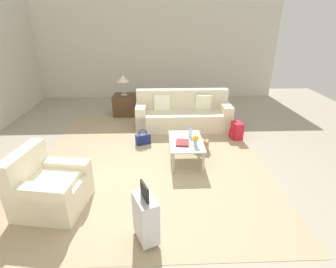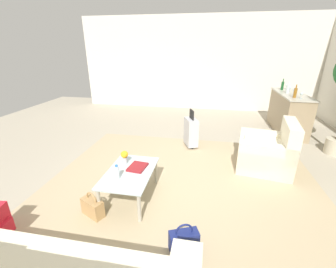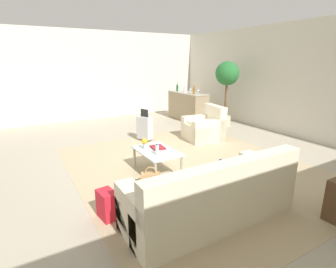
% 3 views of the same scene
% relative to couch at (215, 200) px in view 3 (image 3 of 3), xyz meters
% --- Properties ---
extents(ground_plane, '(12.00, 12.00, 0.00)m').
position_rel_couch_xyz_m(ground_plane, '(-2.20, 0.60, -0.32)').
color(ground_plane, '#A89E89').
extents(wall_back, '(10.24, 0.12, 3.10)m').
position_rel_couch_xyz_m(wall_back, '(-2.20, 4.66, 1.23)').
color(wall_back, beige).
rests_on(wall_back, ground).
extents(wall_left, '(0.12, 8.00, 3.10)m').
position_rel_couch_xyz_m(wall_left, '(-7.26, 0.60, 1.23)').
color(wall_left, beige).
rests_on(wall_left, ground).
extents(area_rug, '(5.20, 4.40, 0.01)m').
position_rel_couch_xyz_m(area_rug, '(-1.60, 0.80, -0.31)').
color(area_rug, tan).
rests_on(area_rug, ground).
extents(couch, '(0.88, 2.35, 0.93)m').
position_rel_couch_xyz_m(couch, '(0.00, 0.00, 0.00)').
color(couch, beige).
rests_on(couch, ground).
extents(armchair, '(1.01, 1.03, 0.92)m').
position_rel_couch_xyz_m(armchair, '(-3.08, 2.27, -0.01)').
color(armchair, beige).
rests_on(armchair, ground).
extents(coffee_table, '(0.99, 0.64, 0.44)m').
position_rel_couch_xyz_m(coffee_table, '(-1.80, 0.10, 0.07)').
color(coffee_table, silver).
rests_on(coffee_table, ground).
extents(water_bottle, '(0.06, 0.06, 0.20)m').
position_rel_couch_xyz_m(water_bottle, '(-1.60, 0.00, 0.22)').
color(water_bottle, silver).
rests_on(water_bottle, coffee_table).
extents(coffee_table_book, '(0.32, 0.27, 0.03)m').
position_rel_couch_xyz_m(coffee_table_book, '(-1.92, 0.18, 0.14)').
color(coffee_table_book, maroon).
rests_on(coffee_table_book, coffee_table).
extents(flower_vase, '(0.11, 0.11, 0.21)m').
position_rel_couch_xyz_m(flower_vase, '(-2.02, -0.05, 0.25)').
color(flower_vase, '#B2B7BC').
rests_on(flower_vase, coffee_table).
extents(bar_console, '(1.76, 0.61, 1.00)m').
position_rel_couch_xyz_m(bar_console, '(-5.30, 3.20, 0.20)').
color(bar_console, '#937F60').
rests_on(bar_console, ground).
extents(wine_glass_leftmost, '(0.08, 0.08, 0.15)m').
position_rel_couch_xyz_m(wine_glass_leftmost, '(-5.90, 3.23, 0.79)').
color(wine_glass_leftmost, silver).
rests_on(wine_glass_leftmost, bar_console).
extents(wine_glass_left_of_centre, '(0.08, 0.08, 0.15)m').
position_rel_couch_xyz_m(wine_glass_left_of_centre, '(-5.50, 3.19, 0.79)').
color(wine_glass_left_of_centre, silver).
rests_on(wine_glass_left_of_centre, bar_console).
extents(wine_glass_right_of_centre, '(0.08, 0.08, 0.15)m').
position_rel_couch_xyz_m(wine_glass_right_of_centre, '(-5.09, 3.18, 0.79)').
color(wine_glass_right_of_centre, silver).
rests_on(wine_glass_right_of_centre, bar_console).
extents(wine_glass_rightmost, '(0.08, 0.08, 0.15)m').
position_rel_couch_xyz_m(wine_glass_rightmost, '(-4.69, 3.20, 0.79)').
color(wine_glass_rightmost, silver).
rests_on(wine_glass_rightmost, bar_console).
extents(wine_bottle_green, '(0.07, 0.07, 0.30)m').
position_rel_couch_xyz_m(wine_bottle_green, '(-5.80, 3.09, 0.80)').
color(wine_bottle_green, '#194C23').
rests_on(wine_bottle_green, bar_console).
extents(wine_bottle_clear, '(0.07, 0.07, 0.30)m').
position_rel_couch_xyz_m(wine_bottle_clear, '(-5.31, 3.09, 0.80)').
color(wine_bottle_clear, silver).
rests_on(wine_bottle_clear, bar_console).
extents(wine_bottle_amber, '(0.07, 0.07, 0.30)m').
position_rel_couch_xyz_m(wine_bottle_amber, '(-4.77, 3.09, 0.80)').
color(wine_bottle_amber, brown).
rests_on(wine_bottle_amber, bar_console).
extents(suitcase_silver, '(0.45, 0.36, 0.85)m').
position_rel_couch_xyz_m(suitcase_silver, '(-3.80, 0.80, 0.04)').
color(suitcase_silver, '#B7B7BC').
rests_on(suitcase_silver, ground).
extents(handbag_navy, '(0.25, 0.35, 0.36)m').
position_rel_couch_xyz_m(handbag_navy, '(-1.02, 0.98, -0.19)').
color(handbag_navy, navy).
rests_on(handbag_navy, ground).
extents(handbag_tan, '(0.27, 0.35, 0.36)m').
position_rel_couch_xyz_m(handbag_tan, '(-1.34, -0.27, -0.19)').
color(handbag_tan, tan).
rests_on(handbag_tan, ground).
extents(backpack_red, '(0.33, 0.28, 0.40)m').
position_rel_couch_xyz_m(backpack_red, '(-0.80, -1.19, -0.12)').
color(backpack_red, red).
rests_on(backpack_red, ground).
extents(potted_ficus, '(0.75, 0.75, 2.06)m').
position_rel_couch_xyz_m(potted_ficus, '(-4.00, 3.80, 1.20)').
color(potted_ficus, '#BCB299').
rests_on(potted_ficus, ground).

